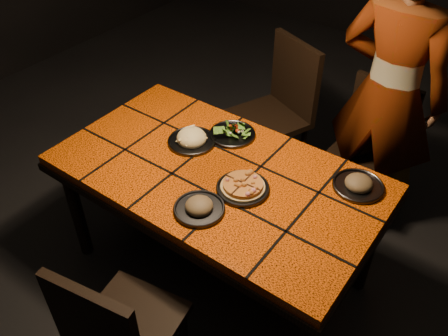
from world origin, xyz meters
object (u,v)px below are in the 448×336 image
Objects in this scene: diner at (389,95)px; plate_pasta at (192,139)px; dining_table at (217,182)px; chair_far_left at (280,104)px; plate_pizza at (243,187)px; chair_near at (116,329)px; chair_far_right at (370,143)px.

plate_pasta is (-0.71, -0.86, -0.10)m from diner.
plate_pasta reaches higher than dining_table.
chair_far_left is 1.10m from plate_pizza.
dining_table is 0.92× the size of diner.
chair_near is 0.82m from plate_pizza.
chair_far_right reaches higher than plate_pizza.
plate_pasta reaches higher than plate_pizza.
chair_far_right reaches higher than dining_table.
plate_pasta is (-0.03, -0.86, 0.21)m from chair_far_left.
chair_near is 3.48× the size of plate_pasta.
chair_far_left reaches higher than dining_table.
chair_far_left is at bearing 2.31° from diner.
chair_near is at bearing -69.81° from plate_pasta.
dining_table is 1.82× the size of chair_far_right.
dining_table is at bearing 166.97° from plate_pizza.
diner is 6.90× the size of plate_pasta.
chair_far_right is (0.43, 0.98, -0.16)m from dining_table.
plate_pasta is at bearing 52.93° from diner.
diner is 1.12m from plate_pasta.
chair_far_right is 1.09m from plate_pizza.
diner is at bearing -111.81° from chair_near.
plate_pizza is (-0.24, -1.03, 0.26)m from chair_far_right.
chair_near is 0.90× the size of chair_far_left.
plate_pasta is at bearing -124.48° from chair_far_right.
plate_pizza is at bearing -46.06° from chair_far_left.
chair_far_right reaches higher than chair_near.
plate_pizza is (0.18, -0.04, 0.10)m from dining_table.
chair_near is at bearing 80.69° from diner.
chair_far_right is 0.37m from diner.
dining_table is 1.83× the size of chair_near.
chair_far_left is at bearing -175.54° from chair_far_right.
chair_far_right is 3.50× the size of plate_pasta.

